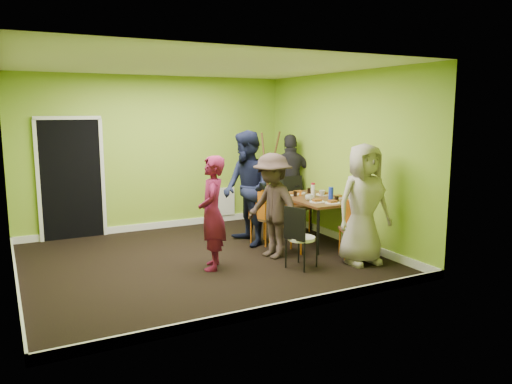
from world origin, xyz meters
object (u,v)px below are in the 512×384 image
dining_table (314,201)px  person_front_end (364,204)px  easel (262,177)px  thermos (313,191)px  blue_bottle (331,193)px  person_back_end (291,181)px  chair_front_end (355,225)px  chair_back_end (293,192)px  person_left_near (273,206)px  orange_bottle (300,193)px  chair_left_far (262,213)px  person_standing (212,213)px  chair_left_near (280,216)px  person_left_far (247,188)px  chair_bentwood (299,234)px

dining_table → person_front_end: bearing=-92.5°
easel → thermos: bearing=-88.9°
blue_bottle → person_back_end: (0.07, 1.37, 0.02)m
chair_front_end → person_front_end: person_front_end is taller
chair_front_end → thermos: bearing=110.6°
thermos → chair_front_end: bearing=-92.0°
chair_back_end → blue_bottle: (0.00, -1.19, 0.15)m
person_left_near → person_front_end: (1.00, -0.86, 0.08)m
orange_bottle → person_front_end: size_ratio=0.05×
chair_left_far → thermos: thermos is taller
dining_table → orange_bottle: size_ratio=16.96×
orange_bottle → person_standing: bearing=-157.8°
chair_left_near → person_left_far: (-0.21, 0.71, 0.35)m
chair_front_end → person_standing: size_ratio=0.58×
dining_table → person_back_end: 1.15m
chair_left_near → blue_bottle: chair_left_near is taller
chair_left_near → thermos: size_ratio=4.91×
chair_bentwood → easel: easel is taller
chair_back_end → chair_bentwood: bearing=61.2°
person_front_end → chair_bentwood: bearing=172.7°
chair_left_far → chair_bentwood: 1.37m
person_left_far → chair_bentwood: bearing=3.5°
chair_left_far → person_left_near: size_ratio=0.59×
chair_left_far → person_back_end: bearing=109.1°
chair_left_far → person_left_near: 0.78m
dining_table → chair_left_far: (-0.87, 0.24, -0.17)m
chair_left_near → chair_back_end: (1.02, 1.30, 0.11)m
person_left_near → person_back_end: person_back_end is taller
chair_bentwood → person_standing: bearing=-141.1°
chair_front_end → blue_bottle: size_ratio=4.65×
dining_table → chair_front_end: chair_front_end is taller
person_standing → person_front_end: (2.01, -0.76, 0.08)m
orange_bottle → chair_front_end: bearing=-86.3°
dining_table → thermos: bearing=90.4°
chair_left_far → chair_left_near: 0.61m
person_front_end → blue_bottle: bearing=83.3°
chair_left_far → chair_front_end: (0.82, -1.37, -0.01)m
dining_table → chair_bentwood: bearing=-131.9°
person_standing → person_left_far: bearing=156.3°
person_left_far → chair_back_end: bearing=116.5°
thermos → person_back_end: (0.22, 1.07, 0.02)m
person_back_end → person_front_end: person_back_end is taller
chair_front_end → blue_bottle: bearing=100.2°
chair_bentwood → person_back_end: bearing=128.3°
chair_front_end → orange_bottle: (-0.09, 1.36, 0.28)m
chair_back_end → chair_bentwood: 2.37m
dining_table → person_front_end: 1.33m
person_back_end → chair_bentwood: bearing=80.0°
thermos → person_left_far: bearing=164.5°
orange_bottle → person_left_near: size_ratio=0.06×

